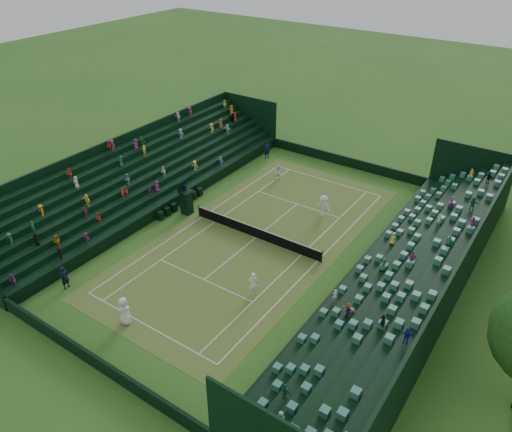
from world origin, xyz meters
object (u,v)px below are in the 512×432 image
object	(u,v)px
player_near_west	(124,311)
player_near_east	(253,284)
tennis_net	(256,232)
player_far_east	(323,206)
umpire_chair	(186,199)
player_far_west	(278,173)

from	to	relation	value
player_near_west	player_near_east	xyz separation A→B (m)	(4.98, 6.70, -0.07)
tennis_net	player_far_east	distance (m)	6.57
umpire_chair	player_near_west	world-z (taller)	umpire_chair
tennis_net	player_near_east	xyz separation A→B (m)	(3.71, -5.73, 0.39)
player_near_west	umpire_chair	bearing A→B (deg)	-66.95
player_near_west	player_far_east	size ratio (longest dim) A/B	1.04
tennis_net	umpire_chair	bearing A→B (deg)	-178.57
tennis_net	player_near_west	size ratio (longest dim) A/B	5.89
player_near_west	tennis_net	bearing A→B (deg)	-97.77
umpire_chair	player_near_west	size ratio (longest dim) A/B	1.60
player_near_east	player_far_east	bearing A→B (deg)	-126.27
tennis_net	player_near_west	bearing A→B (deg)	-95.86
tennis_net	player_far_west	distance (m)	10.12
tennis_net	player_far_west	bearing A→B (deg)	112.38
player_far_east	player_far_west	bearing A→B (deg)	157.36
player_near_east	tennis_net	bearing A→B (deg)	-98.14
player_near_west	player_far_west	xyz separation A→B (m)	(-2.58, 21.78, -0.21)
tennis_net	player_far_west	world-z (taller)	player_far_west
player_near_west	player_far_east	world-z (taller)	player_near_west
player_near_west	player_near_east	world-z (taller)	player_near_west
player_near_east	player_far_east	world-z (taller)	player_far_east
tennis_net	player_far_west	size ratio (longest dim) A/B	7.45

